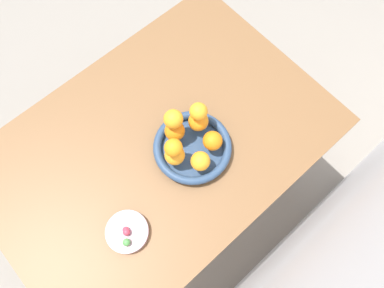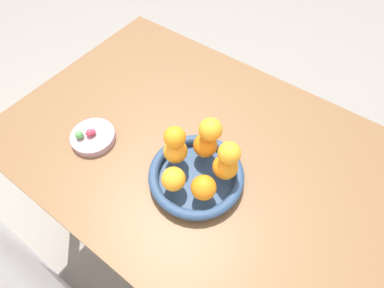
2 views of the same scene
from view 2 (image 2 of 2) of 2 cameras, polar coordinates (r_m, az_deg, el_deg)
The scene contains 16 objects.
ground_plane at distance 1.52m, azimuth 0.40°, elevation -16.14°, with size 6.00×6.00×0.00m, color gray.
dining_table at distance 0.92m, azimuth 0.63°, elevation -3.11°, with size 1.10×0.76×0.74m.
fruit_bowl at distance 0.77m, azimuth 0.81°, elevation -6.02°, with size 0.25×0.25×0.04m.
candy_dish at distance 0.90m, azimuth -18.29°, elevation 1.27°, with size 0.12×0.12×0.02m, color #B28C99.
orange_0 at distance 0.76m, azimuth 2.53°, elevation -0.25°, with size 0.06×0.06×0.06m, color orange.
orange_1 at distance 0.75m, azimuth -3.24°, elevation -1.34°, with size 0.06×0.06×0.06m, color orange.
orange_2 at distance 0.71m, azimuth -3.55°, elevation -6.67°, with size 0.06×0.06×0.06m, color orange.
orange_3 at distance 0.70m, azimuth 2.21°, elevation -8.29°, with size 0.06×0.06×0.06m, color orange.
orange_4 at distance 0.73m, azimuth 6.35°, elevation -4.34°, with size 0.06×0.06×0.06m, color orange.
orange_5 at distance 0.68m, azimuth 7.11°, elevation -1.73°, with size 0.05×0.05×0.05m, color orange.
orange_6 at distance 0.71m, azimuth -3.47°, elevation 1.39°, with size 0.05×0.05×0.05m, color orange.
orange_7 at distance 0.72m, azimuth 3.55°, elevation 2.76°, with size 0.06×0.06×0.06m, color orange.
candy_ball_0 at distance 0.88m, azimuth -18.89°, elevation 1.99°, with size 0.02×0.02×0.02m, color #C6384C.
candy_ball_1 at distance 0.88m, azimuth -18.74°, elevation 1.95°, with size 0.02×0.02×0.02m, color #C6384C.
candy_ball_2 at distance 0.88m, azimuth -20.67°, elevation 1.57°, with size 0.02×0.02×0.02m, color #4C9947.
candy_ball_3 at distance 0.88m, azimuth -18.48°, elevation 2.14°, with size 0.02×0.02×0.02m, color #C6384C.
Camera 2 is at (-0.28, 0.40, 1.44)m, focal length 28.00 mm.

